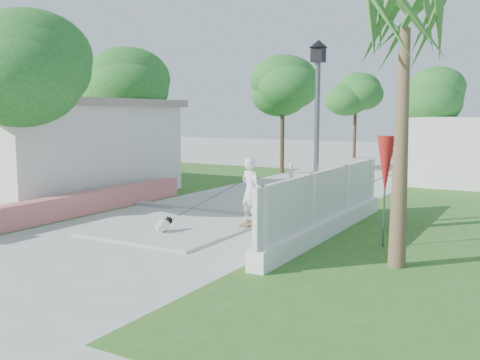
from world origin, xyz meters
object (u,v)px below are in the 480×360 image
Objects in this scene: bollard at (291,178)px; skateboarder at (216,198)px; street_lamp at (317,127)px; patio_umbrella at (385,166)px; dog at (164,225)px; parked_car at (421,148)px.

skateboarder is (0.63, -5.69, 0.15)m from bollard.
street_lamp reaches higher than patio_umbrella.
dog is (-2.77, -2.31, -2.21)m from street_lamp.
street_lamp is at bearing -133.51° from skateboarder.
dog is 24.61m from parked_car.
bollard is at bearing -67.16° from skateboarder.
patio_umbrella reaches higher than dog.
bollard is 0.28× the size of parked_car.
parked_car is (-3.93, 23.28, -1.03)m from patio_umbrella.
patio_umbrella is at bearing -50.09° from bollard.
skateboarder is (-3.97, -0.19, -0.95)m from patio_umbrella.
patio_umbrella reaches higher than skateboarder.
skateboarder is at bearing 62.14° from dog.
patio_umbrella is 0.59× the size of parked_car.
patio_umbrella is 4.09m from skateboarder.
skateboarder is at bearing -177.21° from patio_umbrella.
bollard is 0.55× the size of skateboarder.
parked_car is (0.04, 23.47, -0.08)m from skateboarder.
street_lamp is 1.14× the size of parked_car.
street_lamp is 4.07× the size of bollard.
bollard is at bearing -175.75° from parked_car.
patio_umbrella is at bearing -164.01° from parked_car.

